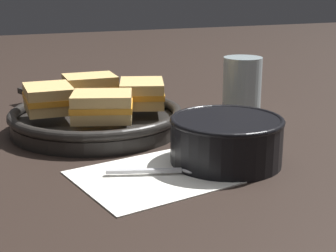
% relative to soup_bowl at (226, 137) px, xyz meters
% --- Properties ---
extents(ground_plane, '(4.00, 4.00, 0.00)m').
position_rel_soup_bowl_xyz_m(ground_plane, '(-0.05, 0.05, -0.04)').
color(ground_plane, black).
extents(napkin, '(0.23, 0.21, 0.00)m').
position_rel_soup_bowl_xyz_m(napkin, '(-0.12, -0.01, -0.04)').
color(napkin, white).
rests_on(napkin, ground_plane).
extents(soup_bowl, '(0.17, 0.17, 0.07)m').
position_rel_soup_bowl_xyz_m(soup_bowl, '(0.00, 0.00, 0.00)').
color(soup_bowl, black).
rests_on(soup_bowl, ground_plane).
extents(spoon, '(0.15, 0.07, 0.01)m').
position_rel_soup_bowl_xyz_m(spoon, '(-0.08, -0.02, -0.03)').
color(spoon, silver).
rests_on(spoon, napkin).
extents(skillet, '(0.32, 0.44, 0.04)m').
position_rel_soup_bowl_xyz_m(skillet, '(-0.13, 0.25, -0.02)').
color(skillet, black).
rests_on(skillet, ground_plane).
extents(sandwich_near_left, '(0.12, 0.11, 0.05)m').
position_rel_soup_bowl_xyz_m(sandwich_near_left, '(-0.14, 0.16, 0.02)').
color(sandwich_near_left, '#DBB26B').
rests_on(sandwich_near_left, skillet).
extents(sandwich_near_right, '(0.11, 0.12, 0.05)m').
position_rel_soup_bowl_xyz_m(sandwich_near_right, '(-0.05, 0.24, 0.02)').
color(sandwich_near_right, '#DBB26B').
rests_on(sandwich_near_right, skillet).
extents(sandwich_far_left, '(0.10, 0.09, 0.05)m').
position_rel_soup_bowl_xyz_m(sandwich_far_left, '(-0.12, 0.33, 0.02)').
color(sandwich_far_left, '#DBB26B').
rests_on(sandwich_far_left, skillet).
extents(sandwich_far_right, '(0.08, 0.10, 0.05)m').
position_rel_soup_bowl_xyz_m(sandwich_far_right, '(-0.22, 0.26, 0.02)').
color(sandwich_far_right, '#DBB26B').
rests_on(sandwich_far_right, skillet).
extents(drinking_glass, '(0.08, 0.08, 0.12)m').
position_rel_soup_bowl_xyz_m(drinking_glass, '(0.16, 0.23, 0.02)').
color(drinking_glass, silver).
rests_on(drinking_glass, ground_plane).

